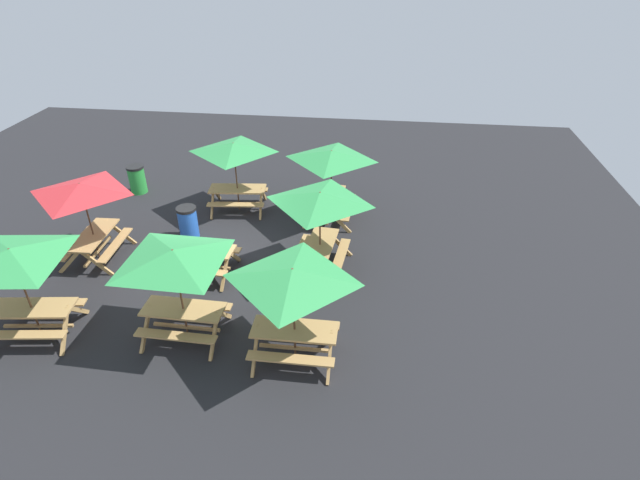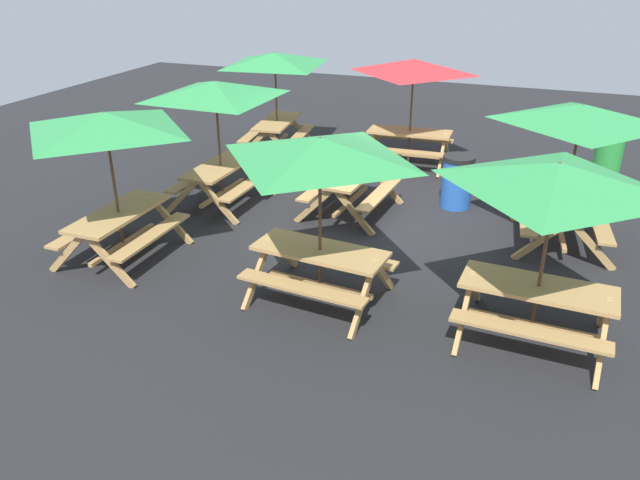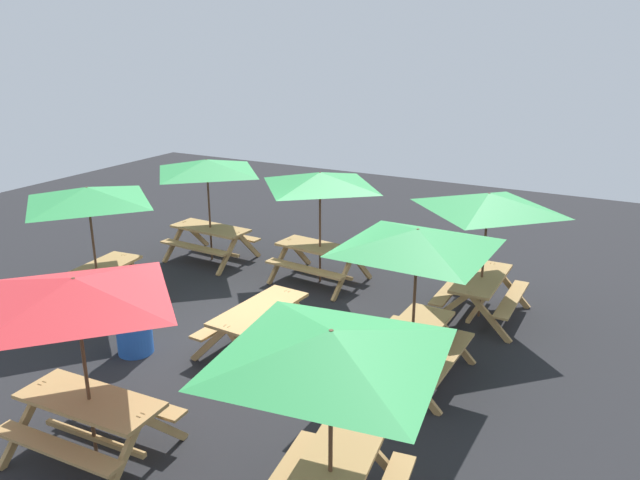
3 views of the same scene
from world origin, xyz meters
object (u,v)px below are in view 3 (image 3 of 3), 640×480
picnic_table_4 (417,250)px  picnic_table_5 (488,211)px  picnic_table_7 (207,174)px  picnic_table_2 (320,188)px  picnic_table_1 (89,204)px  trash_bin_blue (134,324)px  picnic_table_0 (259,319)px  picnic_table_6 (331,360)px  picnic_table_3 (77,304)px

picnic_table_4 → picnic_table_5: bearing=173.3°
picnic_table_7 → picnic_table_2: bearing=3.0°
picnic_table_1 → picnic_table_4: (-0.40, 6.02, 0.00)m
picnic_table_1 → trash_bin_blue: bearing=55.8°
picnic_table_0 → picnic_table_6: 4.26m
picnic_table_1 → picnic_table_3: size_ratio=1.00×
picnic_table_7 → picnic_table_5: bearing=1.9°
picnic_table_0 → picnic_table_1: picnic_table_1 is taller
picnic_table_0 → picnic_table_7: picnic_table_7 is taller
picnic_table_1 → picnic_table_7: size_ratio=1.00×
picnic_table_6 → trash_bin_blue: 5.13m
picnic_table_2 → picnic_table_5: same height
picnic_table_0 → picnic_table_6: bearing=47.3°
picnic_table_1 → picnic_table_4: bearing=88.0°
picnic_table_0 → trash_bin_blue: trash_bin_blue is taller
picnic_table_2 → trash_bin_blue: size_ratio=2.38×
picnic_table_5 → picnic_table_7: 6.13m
picnic_table_3 → picnic_table_6: 3.11m
picnic_table_3 → trash_bin_blue: 2.97m
picnic_table_3 → picnic_table_7: size_ratio=1.00×
trash_bin_blue → picnic_table_3: bearing=33.4°
picnic_table_3 → picnic_table_6: size_ratio=0.83×
picnic_table_2 → picnic_table_3: (6.22, 0.25, 0.00)m
picnic_table_2 → picnic_table_5: 3.34m
picnic_table_7 → picnic_table_1: bearing=-91.6°
picnic_table_1 → picnic_table_5: size_ratio=1.00×
picnic_table_7 → picnic_table_0: bearing=-39.6°
picnic_table_1 → picnic_table_2: size_ratio=1.00×
picnic_table_4 → picnic_table_6: bearing=7.6°
picnic_table_4 → picnic_table_3: bearing=-36.2°
picnic_table_5 → picnic_table_6: bearing=0.2°
picnic_table_1 → picnic_table_6: 7.04m
picnic_table_1 → picnic_table_3: bearing=40.4°
picnic_table_4 → picnic_table_6: same height
picnic_table_0 → picnic_table_2: 3.46m
picnic_table_3 → trash_bin_blue: (-2.14, -1.41, -1.49)m
picnic_table_1 → picnic_table_5: same height
picnic_table_2 → trash_bin_blue: 4.50m
picnic_table_6 → picnic_table_7: bearing=-142.0°
picnic_table_7 → trash_bin_blue: 4.64m
picnic_table_6 → trash_bin_blue: size_ratio=2.86×
picnic_table_4 → picnic_table_7: 6.36m
trash_bin_blue → picnic_table_2: bearing=164.1°
picnic_table_3 → picnic_table_7: (-6.22, -3.04, 0.00)m
picnic_table_1 → picnic_table_6: same height
picnic_table_1 → picnic_table_0: bearing=83.6°
picnic_table_7 → picnic_table_3: bearing=-60.9°
picnic_table_6 → trash_bin_blue: picnic_table_6 is taller
trash_bin_blue → picnic_table_5: bearing=131.3°
picnic_table_6 → picnic_table_7: same height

